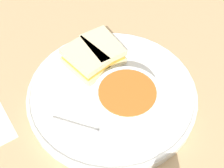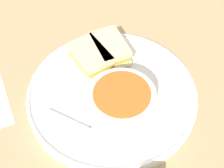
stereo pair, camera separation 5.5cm
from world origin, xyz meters
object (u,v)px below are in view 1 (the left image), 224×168
(spoon, at_px, (102,133))
(sandwich_half_far, at_px, (85,60))
(soup_bowl, at_px, (127,103))
(sandwich_half_near, at_px, (103,49))

(spoon, bearing_deg, sandwich_half_far, 121.81)
(soup_bowl, height_order, spoon, soup_bowl)
(spoon, distance_m, sandwich_half_near, 0.18)
(sandwich_half_far, bearing_deg, sandwich_half_near, 101.32)
(soup_bowl, relative_size, spoon, 1.09)
(soup_bowl, bearing_deg, spoon, -75.70)
(spoon, bearing_deg, sandwich_half_near, 109.22)
(sandwich_half_near, xyz_separation_m, sandwich_half_far, (0.01, -0.04, 0.00))
(sandwich_half_near, relative_size, sandwich_half_far, 0.91)
(soup_bowl, relative_size, sandwich_half_near, 1.24)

